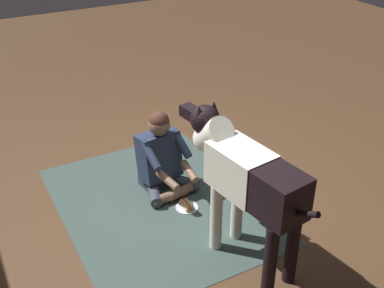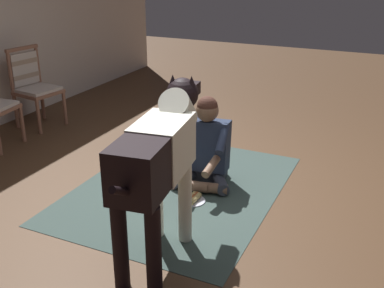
{
  "view_description": "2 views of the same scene",
  "coord_description": "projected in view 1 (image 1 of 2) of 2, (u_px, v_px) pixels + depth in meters",
  "views": [
    {
      "loc": [
        -3.5,
        1.73,
        2.82
      ],
      "look_at": [
        -0.22,
        -0.04,
        0.67
      ],
      "focal_mm": 45.19,
      "sensor_mm": 36.0,
      "label": 1
    },
    {
      "loc": [
        -3.52,
        -1.47,
        2.02
      ],
      "look_at": [
        -0.63,
        -0.14,
        0.72
      ],
      "focal_mm": 43.52,
      "sensor_mm": 36.0,
      "label": 2
    }
  ],
  "objects": [
    {
      "name": "person_sitting_on_floor",
      "position": [
        162.0,
        159.0,
        4.71
      ],
      "size": [
        0.66,
        0.57,
        0.84
      ],
      "color": "#353A48",
      "rests_on": "ground"
    },
    {
      "name": "hot_dog_on_plate",
      "position": [
        187.0,
        206.0,
        4.58
      ],
      "size": [
        0.22,
        0.22,
        0.06
      ],
      "color": "silver",
      "rests_on": "ground"
    },
    {
      "name": "large_dog",
      "position": [
        245.0,
        177.0,
        3.67
      ],
      "size": [
        1.51,
        0.43,
        1.2
      ],
      "color": "silver",
      "rests_on": "ground"
    },
    {
      "name": "area_rug",
      "position": [
        158.0,
        205.0,
        4.63
      ],
      "size": [
        2.26,
        1.75,
        0.01
      ],
      "primitive_type": "cube",
      "color": "#374843",
      "rests_on": "ground"
    },
    {
      "name": "ground_plane",
      "position": [
        178.0,
        194.0,
        4.79
      ],
      "size": [
        14.78,
        14.78,
        0.0
      ],
      "primitive_type": "plane",
      "color": "#4C3320"
    }
  ]
}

